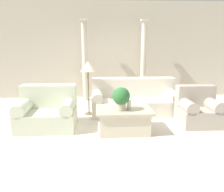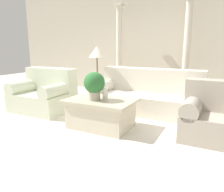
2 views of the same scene
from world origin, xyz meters
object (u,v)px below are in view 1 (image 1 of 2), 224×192
object	(u,v)px
loveseat	(48,111)
potted_plant	(121,97)
sofa_long	(134,100)
armchair	(198,109)
coffee_table	(124,120)
floor_lamp	(88,69)

from	to	relation	value
loveseat	potted_plant	bearing A→B (deg)	-16.73
sofa_long	armchair	world-z (taller)	sofa_long
potted_plant	sofa_long	bearing A→B (deg)	70.08
armchair	coffee_table	bearing A→B (deg)	-169.26
sofa_long	armchair	bearing A→B (deg)	-36.46
loveseat	armchair	distance (m)	3.41
floor_lamp	armchair	world-z (taller)	floor_lamp
coffee_table	potted_plant	bearing A→B (deg)	-128.27
sofa_long	coffee_table	size ratio (longest dim) A/B	1.94
coffee_table	armchair	distance (m)	1.79
coffee_table	loveseat	bearing A→B (deg)	166.83
sofa_long	floor_lamp	xyz separation A→B (m)	(-1.22, -0.09, 0.84)
potted_plant	armchair	xyz separation A→B (m)	(1.82, 0.42, -0.41)
floor_lamp	sofa_long	bearing A→B (deg)	4.41
sofa_long	coffee_table	bearing A→B (deg)	-108.43
sofa_long	loveseat	distance (m)	2.29
armchair	potted_plant	bearing A→B (deg)	-166.97
sofa_long	loveseat	xyz separation A→B (m)	(-2.10, -0.92, 0.01)
potted_plant	coffee_table	bearing A→B (deg)	51.73
loveseat	coffee_table	bearing A→B (deg)	-13.17
sofa_long	coffee_table	distance (m)	1.38
coffee_table	potted_plant	world-z (taller)	potted_plant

